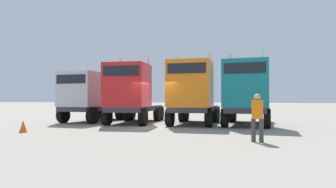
# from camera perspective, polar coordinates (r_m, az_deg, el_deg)

# --- Properties ---
(ground) EXTENTS (200.00, 200.00, 0.00)m
(ground) POSITION_cam_1_polar(r_m,az_deg,el_deg) (17.24, -2.12, -6.11)
(ground) COLOR gray
(semi_truck_silver) EXTENTS (3.19, 6.19, 3.90)m
(semi_truck_silver) POSITION_cam_1_polar(r_m,az_deg,el_deg) (20.94, -14.83, -0.38)
(semi_truck_silver) COLOR #333338
(semi_truck_silver) RESTS_ON ground
(semi_truck_red) EXTENTS (2.79, 6.26, 4.26)m
(semi_truck_red) POSITION_cam_1_polar(r_m,az_deg,el_deg) (18.82, -7.06, 0.15)
(semi_truck_red) COLOR #333338
(semi_truck_red) RESTS_ON ground
(semi_truck_orange) EXTENTS (2.77, 5.79, 4.33)m
(semi_truck_orange) POSITION_cam_1_polar(r_m,az_deg,el_deg) (17.85, 4.59, 0.31)
(semi_truck_orange) COLOR #333338
(semi_truck_orange) RESTS_ON ground
(semi_truck_teal) EXTENTS (3.07, 6.24, 4.27)m
(semi_truck_teal) POSITION_cam_1_polar(r_m,az_deg,el_deg) (17.74, 14.63, 0.20)
(semi_truck_teal) COLOR #333338
(semi_truck_teal) RESTS_ON ground
(visitor_in_hivis) EXTENTS (0.49, 0.49, 1.75)m
(visitor_in_hivis) POSITION_cam_1_polar(r_m,az_deg,el_deg) (11.40, 16.52, -3.65)
(visitor_in_hivis) COLOR #3E3E3E
(visitor_in_hivis) RESTS_ON ground
(traffic_cone_near) EXTENTS (0.36, 0.36, 0.56)m
(traffic_cone_near) POSITION_cam_1_polar(r_m,az_deg,el_deg) (15.58, -25.70, -5.55)
(traffic_cone_near) COLOR #F2590C
(traffic_cone_near) RESTS_ON ground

